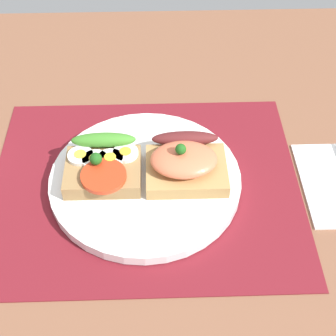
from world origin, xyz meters
The scene contains 5 objects.
ground_plane centered at (0.00, 0.00, -1.60)cm, with size 120.00×90.00×3.20cm, color brown.
placemat centered at (0.00, 0.00, 0.15)cm, with size 40.84×33.30×0.30cm, color maroon.
plate centered at (0.00, 0.00, 1.03)cm, with size 25.17×25.17×1.45cm, color white.
sandwich_egg_tomato centered at (-5.37, 0.33, 3.37)cm, with size 9.71×9.80×4.30cm.
sandwich_salmon centered at (5.22, 0.23, 3.75)cm, with size 10.43×9.58×5.59cm.
Camera 1 is at (1.68, -43.00, 49.69)cm, focal length 52.58 mm.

